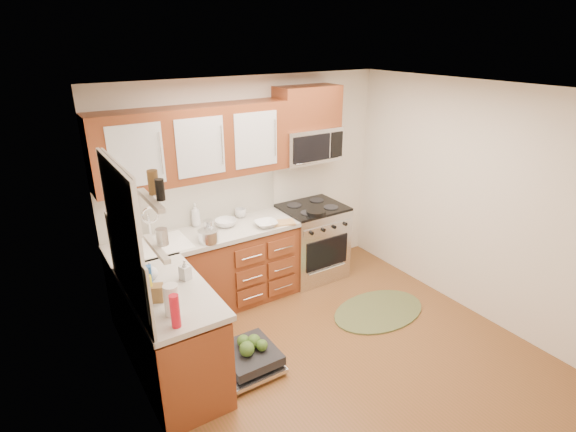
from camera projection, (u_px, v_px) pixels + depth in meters
floor at (338, 354)px, 4.41m from camera, size 3.50×3.50×0.00m
ceiling at (352, 92)px, 3.47m from camera, size 3.50×3.50×0.00m
wall_back at (251, 186)px, 5.31m from camera, size 3.50×0.04×2.50m
wall_front at (538, 347)px, 2.57m from camera, size 3.50×0.04×2.50m
wall_left at (144, 296)px, 3.07m from camera, size 0.04×3.50×2.50m
wall_right at (472, 201)px, 4.81m from camera, size 0.04×3.50×2.50m
base_cabinet_back at (208, 274)px, 5.02m from camera, size 2.05×0.60×0.85m
base_cabinet_left at (173, 339)px, 3.94m from camera, size 0.60×1.25×0.85m
countertop_back at (206, 235)px, 4.83m from camera, size 2.07×0.64×0.05m
countertop_left at (169, 293)px, 3.76m from camera, size 0.64×1.27×0.05m
backsplash_back at (193, 200)px, 4.95m from camera, size 2.05×0.02×0.57m
backsplash_left at (128, 269)px, 3.50m from camera, size 0.02×1.25×0.57m
upper_cabinets at (194, 144)px, 4.57m from camera, size 2.05×0.35×0.75m
cabinet_over_mw at (307, 107)px, 5.17m from camera, size 0.76×0.35×0.47m
range at (312, 241)px, 5.68m from camera, size 0.76×0.64×0.95m
microwave at (308, 144)px, 5.32m from camera, size 0.76×0.38×0.40m
sink at (159, 256)px, 4.60m from camera, size 0.62×0.50×0.26m
dishwasher at (246, 360)px, 4.18m from camera, size 0.70×0.60×0.20m
window at (123, 230)px, 3.35m from camera, size 0.03×1.05×1.05m
window_blind at (120, 188)px, 3.24m from camera, size 0.02×0.96×0.40m
shelf_upper at (150, 200)px, 2.51m from camera, size 0.04×0.40×0.03m
shelf_lower at (156, 248)px, 2.62m from camera, size 0.04×0.40×0.03m
rug at (379, 311)px, 5.07m from camera, size 1.26×0.96×0.02m
skillet at (316, 212)px, 5.26m from camera, size 0.28×0.28×0.04m
stock_pot at (208, 236)px, 4.60m from camera, size 0.23×0.23×0.13m
cutting_board at (283, 223)px, 5.07m from camera, size 0.30×0.24×0.02m
canister at (209, 228)px, 4.74m from camera, size 0.13×0.13×0.17m
paper_towel_roll at (172, 300)px, 3.39m from camera, size 0.13×0.13×0.25m
mustard_bottle at (148, 289)px, 3.56m from camera, size 0.08×0.08×0.23m
red_bottle at (175, 311)px, 3.24m from camera, size 0.09×0.09×0.26m
wooden_box at (154, 293)px, 3.58m from camera, size 0.17×0.15×0.14m
blue_carton at (146, 275)px, 3.83m from camera, size 0.11×0.09×0.16m
bowl_a at (266, 224)px, 4.98m from camera, size 0.27×0.27×0.06m
bowl_b at (226, 223)px, 4.99m from camera, size 0.26×0.26×0.08m
cup at (241, 213)px, 5.23m from camera, size 0.18×0.18×0.11m
soap_bottle_a at (196, 215)px, 4.96m from camera, size 0.12×0.12×0.26m
soap_bottle_b at (185, 269)px, 3.89m from camera, size 0.11×0.11×0.19m
soap_bottle_c at (151, 271)px, 3.90m from camera, size 0.14×0.14×0.16m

